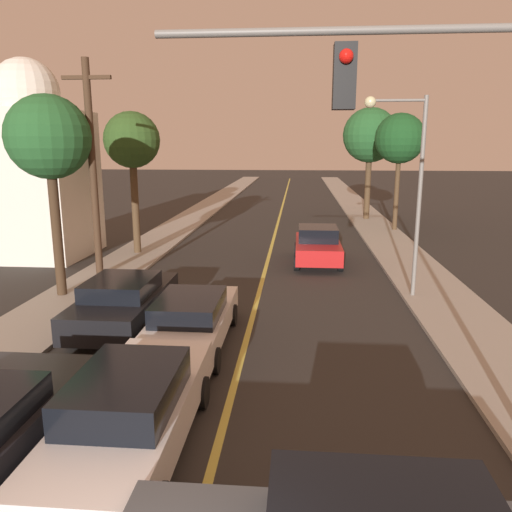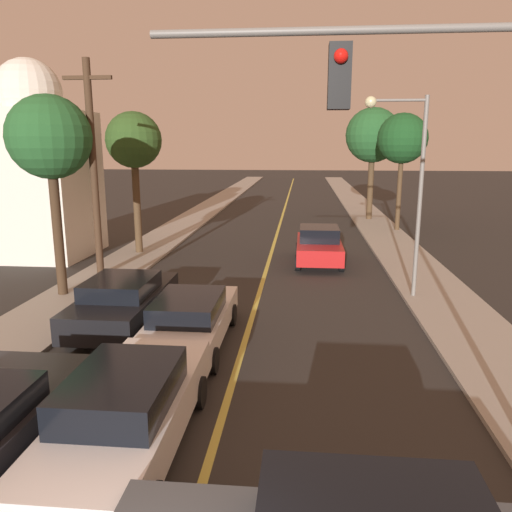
% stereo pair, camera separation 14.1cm
% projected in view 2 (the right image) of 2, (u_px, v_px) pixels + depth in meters
% --- Properties ---
extents(road_surface, '(9.66, 80.00, 0.01)m').
position_uv_depth(road_surface, '(284.00, 211.00, 38.92)').
color(road_surface, '#2D2B28').
rests_on(road_surface, ground).
extents(sidewalk_left, '(2.50, 80.00, 0.12)m').
position_uv_depth(sidewalk_left, '(207.00, 209.00, 39.46)').
color(sidewalk_left, '#9E998E').
rests_on(sidewalk_left, ground).
extents(sidewalk_right, '(2.50, 80.00, 0.12)m').
position_uv_depth(sidewalk_right, '(363.00, 211.00, 38.35)').
color(sidewalk_right, '#9E998E').
rests_on(sidewalk_right, ground).
extents(car_near_lane_front, '(1.90, 5.05, 1.54)m').
position_uv_depth(car_near_lane_front, '(127.00, 411.00, 8.14)').
color(car_near_lane_front, white).
rests_on(car_near_lane_front, ground).
extents(car_near_lane_second, '(1.90, 5.00, 1.35)m').
position_uv_depth(car_near_lane_second, '(190.00, 320.00, 12.64)').
color(car_near_lane_second, white).
rests_on(car_near_lane_second, ground).
extents(car_outer_lane_second, '(2.06, 4.61, 1.48)m').
position_uv_depth(car_outer_lane_second, '(124.00, 301.00, 13.89)').
color(car_outer_lane_second, black).
rests_on(car_outer_lane_second, ground).
extents(car_far_oncoming, '(2.00, 4.27, 1.58)m').
position_uv_depth(car_far_oncoming, '(319.00, 245.00, 21.51)').
color(car_far_oncoming, red).
rests_on(car_far_oncoming, ground).
extents(traffic_signal_mast, '(6.12, 0.42, 6.72)m').
position_uv_depth(traffic_signal_mast, '(470.00, 166.00, 7.16)').
color(traffic_signal_mast, slate).
rests_on(traffic_signal_mast, ground).
extents(streetlamp_right, '(1.95, 0.36, 6.41)m').
position_uv_depth(streetlamp_right, '(406.00, 168.00, 15.81)').
color(streetlamp_right, slate).
rests_on(streetlamp_right, ground).
extents(utility_pole_left, '(1.60, 0.24, 7.59)m').
position_uv_depth(utility_pole_left, '(94.00, 175.00, 16.40)').
color(utility_pole_left, '#422D1E').
rests_on(utility_pole_left, ground).
extents(tree_left_near, '(2.50, 2.50, 6.38)m').
position_uv_depth(tree_left_near, '(134.00, 142.00, 22.30)').
color(tree_left_near, '#4C3823').
rests_on(tree_left_near, ground).
extents(tree_left_far, '(2.64, 2.64, 6.47)m').
position_uv_depth(tree_left_far, '(50.00, 139.00, 15.74)').
color(tree_left_far, '#3D2B1C').
rests_on(tree_left_far, ground).
extents(tree_right_near, '(2.85, 2.85, 6.70)m').
position_uv_depth(tree_right_near, '(402.00, 139.00, 28.40)').
color(tree_right_near, '#4C3823').
rests_on(tree_right_near, ground).
extents(tree_right_far, '(3.57, 3.57, 7.32)m').
position_uv_depth(tree_right_far, '(373.00, 136.00, 32.72)').
color(tree_right_far, '#4C3823').
rests_on(tree_right_far, ground).
extents(domed_building_left, '(4.50, 4.50, 8.71)m').
position_uv_depth(domed_building_left, '(36.00, 172.00, 22.48)').
color(domed_building_left, silver).
rests_on(domed_building_left, ground).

